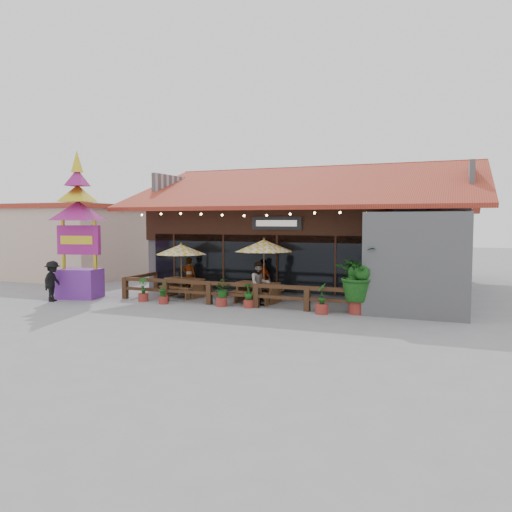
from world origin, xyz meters
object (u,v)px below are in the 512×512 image
at_px(picnic_table_left, 184,284).
at_px(tropical_plant, 358,276).
at_px(pedestrian, 53,281).
at_px(thai_sign_tower, 78,215).
at_px(umbrella_right, 264,246).
at_px(picnic_table_right, 258,289).
at_px(umbrella_left, 181,250).

height_order(picnic_table_left, tropical_plant, tropical_plant).
relative_size(picnic_table_left, pedestrian, 1.18).
relative_size(picnic_table_left, thai_sign_tower, 0.29).
xyz_separation_m(picnic_table_left, thai_sign_tower, (-4.00, -1.95, 3.01)).
distance_m(umbrella_right, picnic_table_right, 1.76).
height_order(picnic_table_right, pedestrian, pedestrian).
xyz_separation_m(picnic_table_right, thai_sign_tower, (-7.51, -1.73, 3.01)).
bearing_deg(tropical_plant, umbrella_left, 172.83).
bearing_deg(thai_sign_tower, picnic_table_right, 12.99).
height_order(picnic_table_right, thai_sign_tower, thai_sign_tower).
xyz_separation_m(umbrella_left, umbrella_right, (3.66, 0.35, 0.21)).
xyz_separation_m(umbrella_right, picnic_table_right, (-0.15, -0.31, -1.73)).
distance_m(thai_sign_tower, tropical_plant, 11.97).
bearing_deg(picnic_table_left, thai_sign_tower, -154.04).
bearing_deg(umbrella_left, picnic_table_left, 90.81).
distance_m(umbrella_right, pedestrian, 8.77).
bearing_deg(thai_sign_tower, tropical_plant, 3.48).
bearing_deg(umbrella_right, tropical_plant, -17.98).
distance_m(umbrella_left, umbrella_right, 3.68).
height_order(umbrella_right, picnic_table_right, umbrella_right).
height_order(thai_sign_tower, tropical_plant, thai_sign_tower).
bearing_deg(pedestrian, thai_sign_tower, -30.37).
distance_m(picnic_table_left, pedestrian, 5.37).
bearing_deg(umbrella_left, pedestrian, -146.94).
bearing_deg(umbrella_right, picnic_table_right, -116.33).
bearing_deg(umbrella_right, pedestrian, -158.29).
bearing_deg(tropical_plant, picnic_table_right, 166.47).
bearing_deg(pedestrian, picnic_table_left, -66.98).
distance_m(umbrella_left, pedestrian, 5.37).
distance_m(picnic_table_right, tropical_plant, 4.43).
xyz_separation_m(tropical_plant, pedestrian, (-12.12, -1.88, -0.53)).
relative_size(umbrella_right, picnic_table_right, 1.48).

